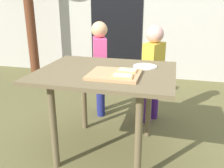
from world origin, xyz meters
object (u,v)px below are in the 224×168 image
cutting_board (114,74)px  plate_white_right (145,66)px  pizza_slice_far_right (127,70)px  dining_table (106,82)px  pizza_slice_near_right (123,76)px  child_left (100,62)px  child_right (153,68)px

cutting_board → plate_white_right: (0.19, 0.32, -0.01)m
plate_white_right → cutting_board: bearing=-121.4°
pizza_slice_far_right → plate_white_right: size_ratio=0.73×
dining_table → cutting_board: (0.10, -0.13, 0.11)m
cutting_board → plate_white_right: size_ratio=1.87×
dining_table → pizza_slice_near_right: bearing=-48.1°
dining_table → cutting_board: 0.20m
cutting_board → child_left: 0.94m
cutting_board → plate_white_right: bearing=58.6°
cutting_board → pizza_slice_far_right: (0.08, 0.07, 0.02)m
child_right → child_left: bearing=176.6°
pizza_slice_far_right → pizza_slice_near_right: (-0.00, -0.15, 0.00)m
child_left → cutting_board: bearing=-66.0°
pizza_slice_far_right → cutting_board: bearing=-139.5°
cutting_board → pizza_slice_far_right: size_ratio=2.58×
child_left → dining_table: bearing=-69.1°
pizza_slice_near_right → plate_white_right: pizza_slice_near_right is taller
plate_white_right → pizza_slice_far_right: bearing=-113.9°
cutting_board → child_left: (-0.38, 0.85, -0.13)m
pizza_slice_near_right → child_right: (0.14, 0.89, -0.17)m
pizza_slice_near_right → child_left: (-0.46, 0.92, -0.15)m
plate_white_right → child_left: size_ratio=0.19×
pizza_slice_far_right → child_left: size_ratio=0.14×
cutting_board → pizza_slice_near_right: pizza_slice_near_right is taller
child_left → child_right: bearing=-3.4°
pizza_slice_far_right → child_left: child_left is taller
pizza_slice_far_right → child_right: bearing=79.3°
cutting_board → pizza_slice_far_right: 0.11m
pizza_slice_near_right → child_left: size_ratio=0.15×
pizza_slice_near_right → plate_white_right: (0.11, 0.39, -0.02)m
plate_white_right → child_left: (-0.57, 0.53, -0.13)m
child_right → plate_white_right: bearing=-93.6°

